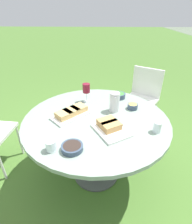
% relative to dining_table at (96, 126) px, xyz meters
% --- Properties ---
extents(ground_plane, '(40.00, 40.00, 0.00)m').
position_rel_dining_table_xyz_m(ground_plane, '(0.00, 0.00, -0.64)').
color(ground_plane, '#446B2B').
extents(dining_table, '(1.33, 1.33, 0.74)m').
position_rel_dining_table_xyz_m(dining_table, '(0.00, 0.00, 0.00)').
color(dining_table, '#4C4C51').
rests_on(dining_table, ground_plane).
extents(chair_far_back, '(0.59, 0.60, 0.89)m').
position_rel_dining_table_xyz_m(chair_far_back, '(-1.01, 0.64, -0.11)').
color(chair_far_back, silver).
rests_on(chair_far_back, ground_plane).
extents(water_pitcher, '(0.10, 0.09, 0.19)m').
position_rel_dining_table_xyz_m(water_pitcher, '(-0.14, 0.17, 0.20)').
color(water_pitcher, silver).
rests_on(water_pitcher, dining_table).
extents(wine_glass, '(0.08, 0.08, 0.20)m').
position_rel_dining_table_xyz_m(wine_glass, '(-0.33, -0.12, 0.25)').
color(wine_glass, silver).
rests_on(wine_glass, dining_table).
extents(platter_bread_main, '(0.40, 0.39, 0.07)m').
position_rel_dining_table_xyz_m(platter_bread_main, '(-0.02, -0.23, 0.13)').
color(platter_bread_main, white).
rests_on(platter_bread_main, dining_table).
extents(platter_charcuterie, '(0.37, 0.35, 0.07)m').
position_rel_dining_table_xyz_m(platter_charcuterie, '(0.19, 0.12, 0.13)').
color(platter_charcuterie, white).
rests_on(platter_charcuterie, dining_table).
extents(bowl_fries, '(0.10, 0.10, 0.05)m').
position_rel_dining_table_xyz_m(bowl_fries, '(-0.18, 0.36, 0.13)').
color(bowl_fries, '#334256').
rests_on(bowl_fries, dining_table).
extents(bowl_salad, '(0.15, 0.15, 0.05)m').
position_rel_dining_table_xyz_m(bowl_salad, '(-0.43, 0.24, 0.13)').
color(bowl_salad, '#334256').
rests_on(bowl_salad, dining_table).
extents(bowl_olives, '(0.16, 0.16, 0.04)m').
position_rel_dining_table_xyz_m(bowl_olives, '(0.44, -0.15, 0.12)').
color(bowl_olives, '#334256').
rests_on(bowl_olives, dining_table).
extents(cup_water_near, '(0.07, 0.07, 0.08)m').
position_rel_dining_table_xyz_m(cup_water_near, '(0.45, -0.30, 0.14)').
color(cup_water_near, silver).
rests_on(cup_water_near, dining_table).
extents(cup_water_far, '(0.06, 0.06, 0.09)m').
position_rel_dining_table_xyz_m(cup_water_far, '(0.19, 0.50, 0.15)').
color(cup_water_far, silver).
rests_on(cup_water_far, dining_table).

